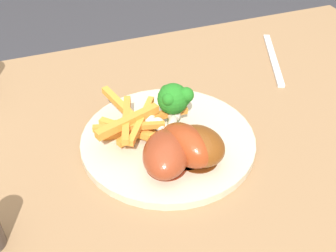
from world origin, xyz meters
The scene contains 8 objects.
dining_table centered at (0.00, 0.00, 0.62)m, with size 1.18×0.69×0.73m.
dinner_plate centered at (0.05, 0.01, 0.74)m, with size 0.25×0.25×0.01m, color beige.
broccoli_floret_front centered at (0.07, 0.04, 0.79)m, with size 0.05×0.05×0.07m.
carrot_fries_pile centered at (0.01, 0.04, 0.76)m, with size 0.14×0.13×0.04m.
chicken_drumstick_near centered at (0.06, -0.03, 0.77)m, with size 0.08×0.13×0.05m.
chicken_drumstick_far centered at (0.03, -0.04, 0.77)m, with size 0.10×0.13×0.05m.
chicken_drumstick_extra centered at (0.07, -0.04, 0.77)m, with size 0.09×0.12×0.05m.
fork centered at (0.32, 0.17, 0.73)m, with size 0.19×0.01×0.01m, color silver.
Camera 1 is at (-0.10, -0.40, 1.12)m, focal length 44.00 mm.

